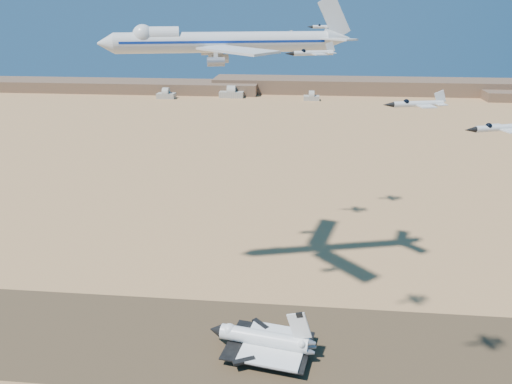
# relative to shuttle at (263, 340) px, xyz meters

# --- Properties ---
(ground) EXTENTS (1200.00, 1200.00, 0.00)m
(ground) POSITION_rel_shuttle_xyz_m (-22.37, 3.39, -4.75)
(ground) COLOR tan
(ground) RESTS_ON ground
(runway) EXTENTS (600.00, 50.00, 0.06)m
(runway) POSITION_rel_shuttle_xyz_m (-22.37, 3.39, -4.72)
(runway) COLOR brown
(runway) RESTS_ON ground
(ridgeline) EXTENTS (960.00, 90.00, 18.00)m
(ridgeline) POSITION_rel_shuttle_xyz_m (42.95, 530.69, 2.88)
(ridgeline) COLOR brown
(ridgeline) RESTS_ON ground
(hangars) EXTENTS (200.50, 29.50, 30.00)m
(hangars) POSITION_rel_shuttle_xyz_m (-86.37, 481.82, 0.08)
(hangars) COLOR #ACA898
(hangars) RESTS_ON ground
(shuttle) EXTENTS (35.92, 26.02, 17.67)m
(shuttle) POSITION_rel_shuttle_xyz_m (0.00, 0.00, 0.00)
(shuttle) COLOR white
(shuttle) RESTS_ON runway
(carrier_747) EXTENTS (87.79, 65.93, 21.87)m
(carrier_747) POSITION_rel_shuttle_xyz_m (-20.28, 41.03, 91.08)
(carrier_747) COLOR silver
(crew_a) EXTENTS (0.47, 0.64, 1.64)m
(crew_a) POSITION_rel_shuttle_xyz_m (8.83, -6.43, -3.87)
(crew_a) COLOR orange
(crew_a) RESTS_ON runway
(crew_b) EXTENTS (0.90, 0.87, 1.63)m
(crew_b) POSITION_rel_shuttle_xyz_m (11.31, -9.55, -3.87)
(crew_b) COLOR orange
(crew_b) RESTS_ON runway
(crew_c) EXTENTS (1.15, 1.09, 1.79)m
(crew_c) POSITION_rel_shuttle_xyz_m (9.81, -9.08, -3.79)
(crew_c) COLOR orange
(crew_c) RESTS_ON runway
(chase_jet_a) EXTENTS (13.44, 7.96, 3.46)m
(chase_jet_a) POSITION_rel_shuttle_xyz_m (12.45, -0.81, 91.29)
(chase_jet_a) COLOR silver
(chase_jet_b) EXTENTS (14.41, 8.30, 3.66)m
(chase_jet_b) POSITION_rel_shuttle_xyz_m (35.91, -21.90, 82.27)
(chase_jet_b) COLOR silver
(chase_jet_c) EXTENTS (14.39, 8.47, 3.69)m
(chase_jet_c) POSITION_rel_shuttle_xyz_m (50.57, -31.97, 79.50)
(chase_jet_c) COLOR silver
(chase_jet_d) EXTENTS (15.55, 8.42, 3.87)m
(chase_jet_d) POSITION_rel_shuttle_xyz_m (-2.03, 91.52, 89.93)
(chase_jet_d) COLOR silver
(chase_jet_e) EXTENTS (15.58, 8.77, 3.91)m
(chase_jet_e) POSITION_rel_shuttle_xyz_m (18.88, 110.04, 93.87)
(chase_jet_e) COLOR silver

